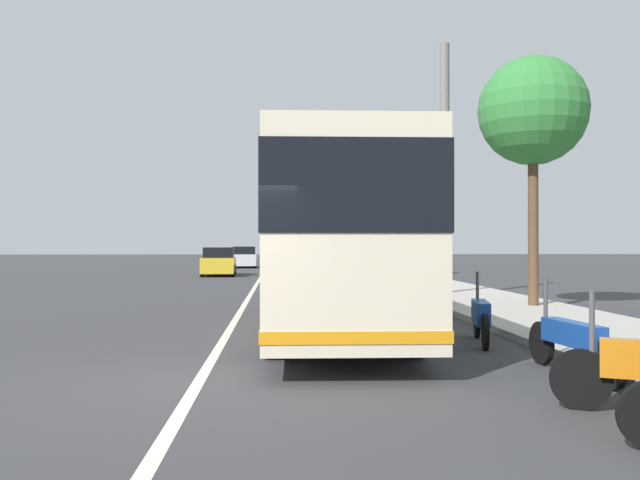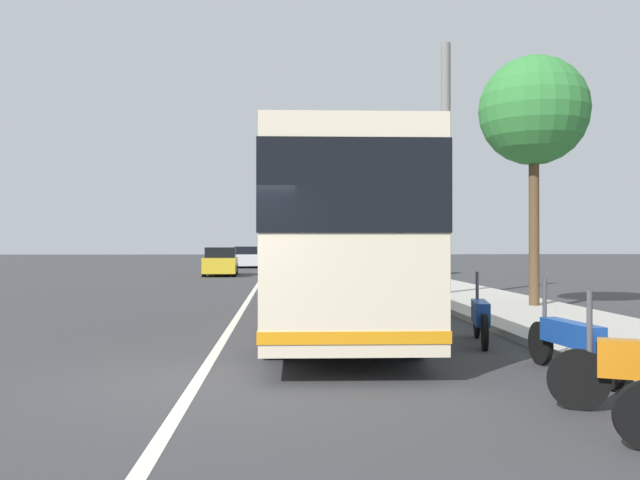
{
  "view_description": "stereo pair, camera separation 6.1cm",
  "coord_description": "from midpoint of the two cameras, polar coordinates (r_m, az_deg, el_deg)",
  "views": [
    {
      "loc": [
        -8.63,
        -1.04,
        1.77
      ],
      "look_at": [
        5.74,
        -1.89,
        1.86
      ],
      "focal_mm": 37.76,
      "sensor_mm": 36.0,
      "label": 1
    },
    {
      "loc": [
        -8.63,
        -1.1,
        1.77
      ],
      "look_at": [
        5.74,
        -1.89,
        1.86
      ],
      "focal_mm": 37.76,
      "sensor_mm": 36.0,
      "label": 2
    }
  ],
  "objects": [
    {
      "name": "car_side_street",
      "position": [
        51.62,
        -6.5,
        -1.48
      ],
      "size": [
        4.65,
        2.07,
        1.6
      ],
      "rotation": [
        0.0,
        0.0,
        3.19
      ],
      "color": "silver",
      "rests_on": "ground"
    },
    {
      "name": "utility_pole",
      "position": [
        23.21,
        10.46,
        5.86
      ],
      "size": [
        0.32,
        0.32,
        8.57
      ],
      "primitive_type": "cylinder",
      "color": "slate",
      "rests_on": "ground"
    },
    {
      "name": "motorcycle_by_tree",
      "position": [
        12.38,
        13.33,
        -6.35
      ],
      "size": [
        2.13,
        0.51,
        1.25
      ],
      "rotation": [
        0.0,
        0.0,
        -0.2
      ],
      "color": "black",
      "rests_on": "ground"
    },
    {
      "name": "ground_plane",
      "position": [
        8.87,
        -10.49,
        -11.84
      ],
      "size": [
        220.0,
        220.0,
        0.0
      ],
      "primitive_type": "plane",
      "color": "#38383A"
    },
    {
      "name": "sidewalk_curb",
      "position": [
        19.65,
        14.51,
        -5.31
      ],
      "size": [
        110.0,
        3.6,
        0.14
      ],
      "primitive_type": "cube",
      "color": "#B2ADA3",
      "rests_on": "ground"
    },
    {
      "name": "roadside_tree_far_block",
      "position": [
        36.92,
        5.09,
        4.02
      ],
      "size": [
        3.06,
        3.06,
        6.17
      ],
      "color": "brown",
      "rests_on": "ground"
    },
    {
      "name": "lane_divider_line",
      "position": [
        18.74,
        -6.69,
        -5.76
      ],
      "size": [
        110.0,
        0.16,
        0.01
      ],
      "primitive_type": "cube",
      "color": "silver",
      "rests_on": "ground"
    },
    {
      "name": "coach_bus",
      "position": [
        14.32,
        0.78,
        0.57
      ],
      "size": [
        12.0,
        2.69,
        3.44
      ],
      "rotation": [
        0.0,
        0.0,
        -0.02
      ],
      "color": "beige",
      "rests_on": "ground"
    },
    {
      "name": "motorcycle_angled",
      "position": [
        9.72,
        20.44,
        -7.97
      ],
      "size": [
        2.37,
        0.37,
        1.27
      ],
      "rotation": [
        0.0,
        0.0,
        0.1
      ],
      "color": "black",
      "rests_on": "ground"
    },
    {
      "name": "roadside_tree_mid_block",
      "position": [
        19.16,
        17.51,
        10.29
      ],
      "size": [
        2.91,
        2.91,
        6.8
      ],
      "color": "brown",
      "rests_on": "ground"
    },
    {
      "name": "car_behind_bus",
      "position": [
        38.46,
        -8.61,
        -1.88
      ],
      "size": [
        4.55,
        1.99,
        1.6
      ],
      "rotation": [
        0.0,
        0.0,
        3.18
      ],
      "color": "gold",
      "rests_on": "ground"
    }
  ]
}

